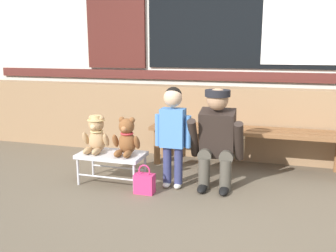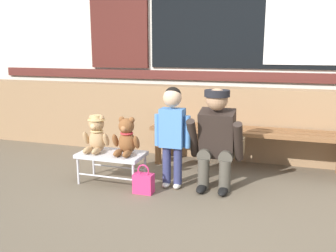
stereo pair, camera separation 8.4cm
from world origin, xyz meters
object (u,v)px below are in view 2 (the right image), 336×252
at_px(teddy_bear_plain, 126,138).
at_px(child_standing, 172,126).
at_px(adult_crouching, 218,138).
at_px(small_display_bench, 112,156).
at_px(handbag_on_ground, 144,183).
at_px(teddy_bear_with_hat, 96,134).
at_px(wooden_bench_long, 246,135).

bearing_deg(teddy_bear_plain, child_standing, 6.94).
bearing_deg(adult_crouching, teddy_bear_plain, -168.06).
bearing_deg(small_display_bench, handbag_on_ground, -22.66).
relative_size(teddy_bear_with_hat, handbag_on_ground, 1.34).
distance_m(wooden_bench_long, teddy_bear_with_hat, 1.60).
height_order(wooden_bench_long, child_standing, child_standing).
height_order(teddy_bear_with_hat, adult_crouching, adult_crouching).
distance_m(small_display_bench, teddy_bear_with_hat, 0.26).
bearing_deg(teddy_bear_plain, small_display_bench, -179.49).
relative_size(small_display_bench, teddy_bear_with_hat, 1.76).
relative_size(child_standing, handbag_on_ground, 3.52).
bearing_deg(handbag_on_ground, adult_crouching, 29.66).
bearing_deg(small_display_bench, wooden_bench_long, 34.69).
bearing_deg(wooden_bench_long, teddy_bear_plain, -141.45).
relative_size(small_display_bench, handbag_on_ground, 2.35).
relative_size(wooden_bench_long, small_display_bench, 3.28).
bearing_deg(handbag_on_ground, teddy_bear_with_hat, 163.21).
height_order(teddy_bear_with_hat, handbag_on_ground, teddy_bear_with_hat).
xyz_separation_m(teddy_bear_with_hat, handbag_on_ground, (0.56, -0.17, -0.38)).
height_order(small_display_bench, teddy_bear_with_hat, teddy_bear_with_hat).
xyz_separation_m(teddy_bear_with_hat, adult_crouching, (1.17, 0.18, 0.01)).
relative_size(small_display_bench, child_standing, 0.67).
xyz_separation_m(wooden_bench_long, small_display_bench, (-1.21, -0.84, -0.11)).
bearing_deg(teddy_bear_with_hat, adult_crouching, 8.69).
distance_m(wooden_bench_long, adult_crouching, 0.69).
xyz_separation_m(small_display_bench, teddy_bear_plain, (0.16, 0.00, 0.20)).
height_order(small_display_bench, child_standing, child_standing).
bearing_deg(teddy_bear_with_hat, child_standing, 3.99).
relative_size(teddy_bear_plain, child_standing, 0.38).
bearing_deg(child_standing, teddy_bear_with_hat, -176.01).
height_order(teddy_bear_plain, child_standing, child_standing).
bearing_deg(child_standing, adult_crouching, 17.23).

